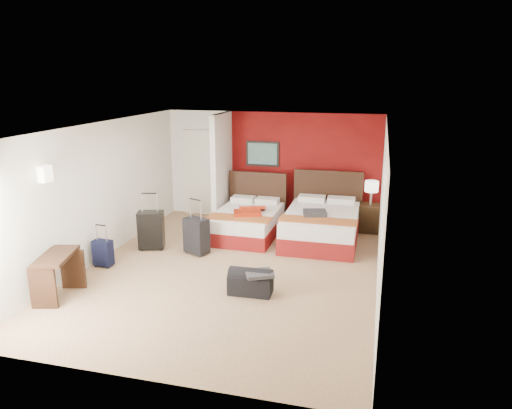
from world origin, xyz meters
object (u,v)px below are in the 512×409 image
(bed_right, at_px, (321,227))
(suitcase_navy, at_px, (103,254))
(table_lamp, at_px, (371,193))
(red_suitcase_open, at_px, (250,211))
(suitcase_black, at_px, (151,231))
(suitcase_charcoal, at_px, (196,237))
(duffel_bag, at_px, (251,283))
(desk, at_px, (58,276))
(bed_left, at_px, (247,224))
(nightstand, at_px, (370,218))

(bed_right, distance_m, suitcase_navy, 4.27)
(suitcase_navy, bearing_deg, table_lamp, 39.68)
(red_suitcase_open, xyz_separation_m, suitcase_black, (-1.69, -1.13, -0.23))
(bed_right, height_order, suitcase_charcoal, suitcase_charcoal)
(suitcase_navy, height_order, duffel_bag, suitcase_navy)
(red_suitcase_open, height_order, duffel_bag, red_suitcase_open)
(desk, bearing_deg, bed_left, 45.93)
(nightstand, bearing_deg, desk, -131.73)
(table_lamp, distance_m, suitcase_navy, 5.60)
(red_suitcase_open, xyz_separation_m, duffel_bag, (0.70, -2.56, -0.42))
(bed_right, height_order, desk, desk)
(suitcase_black, bearing_deg, bed_left, 21.42)
(duffel_bag, bearing_deg, red_suitcase_open, 103.65)
(nightstand, distance_m, suitcase_navy, 5.57)
(bed_left, relative_size, bed_right, 0.87)
(bed_left, relative_size, table_lamp, 3.51)
(table_lamp, xyz_separation_m, desk, (-4.50, -4.50, -0.51))
(nightstand, xyz_separation_m, suitcase_black, (-4.10, -2.19, 0.06))
(duffel_bag, bearing_deg, bed_left, 105.09)
(bed_left, relative_size, suitcase_navy, 3.97)
(table_lamp, distance_m, suitcase_black, 4.68)
(table_lamp, distance_m, suitcase_charcoal, 3.89)
(desk, bearing_deg, nightstand, 30.31)
(nightstand, xyz_separation_m, duffel_bag, (-1.71, -3.62, -0.13))
(suitcase_charcoal, relative_size, desk, 0.78)
(table_lamp, height_order, duffel_bag, table_lamp)
(suitcase_navy, height_order, desk, desk)
(bed_left, xyz_separation_m, suitcase_navy, (-2.03, -2.26, -0.04))
(suitcase_black, xyz_separation_m, desk, (-0.40, -2.31, -0.01))
(suitcase_navy, relative_size, duffel_bag, 0.68)
(suitcase_black, bearing_deg, duffel_bag, -47.08)
(bed_left, xyz_separation_m, desk, (-1.99, -3.54, 0.08))
(red_suitcase_open, relative_size, suitcase_charcoal, 1.13)
(red_suitcase_open, height_order, suitcase_charcoal, suitcase_charcoal)
(bed_left, xyz_separation_m, suitcase_black, (-1.59, -1.23, 0.09))
(nightstand, relative_size, table_lamp, 1.17)
(red_suitcase_open, relative_size, suitcase_black, 1.04)
(table_lamp, relative_size, suitcase_charcoal, 0.77)
(suitcase_charcoal, bearing_deg, nightstand, 58.07)
(nightstand, height_order, duffel_bag, nightstand)
(bed_left, height_order, table_lamp, table_lamp)
(suitcase_black, height_order, desk, suitcase_black)
(suitcase_black, bearing_deg, nightstand, 11.91)
(suitcase_navy, bearing_deg, bed_left, 52.38)
(red_suitcase_open, relative_size, nightstand, 1.25)
(nightstand, height_order, suitcase_charcoal, suitcase_charcoal)
(bed_left, distance_m, nightstand, 2.69)
(bed_left, bearing_deg, nightstand, 22.26)
(suitcase_charcoal, xyz_separation_m, duffel_bag, (1.45, -1.41, -0.16))
(bed_right, xyz_separation_m, suitcase_black, (-3.16, -1.27, 0.05))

